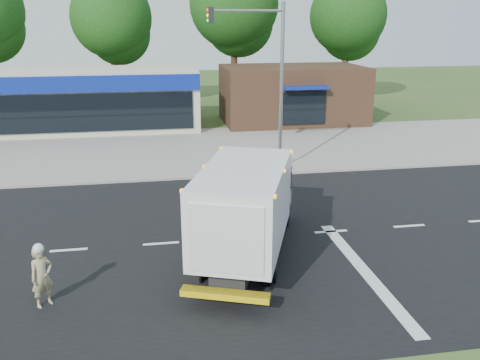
# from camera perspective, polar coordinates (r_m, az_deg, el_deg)

# --- Properties ---
(ground) EXTENTS (120.00, 120.00, 0.00)m
(ground) POSITION_cam_1_polar(r_m,az_deg,el_deg) (17.74, 0.93, -6.50)
(ground) COLOR #385123
(ground) RESTS_ON ground
(road_asphalt) EXTENTS (60.00, 14.00, 0.02)m
(road_asphalt) POSITION_cam_1_polar(r_m,az_deg,el_deg) (17.73, 0.93, -6.49)
(road_asphalt) COLOR black
(road_asphalt) RESTS_ON ground
(sidewalk) EXTENTS (60.00, 2.40, 0.12)m
(sidewalk) POSITION_cam_1_polar(r_m,az_deg,el_deg) (25.33, -2.49, 1.15)
(sidewalk) COLOR gray
(sidewalk) RESTS_ON ground
(parking_apron) EXTENTS (60.00, 9.00, 0.02)m
(parking_apron) POSITION_cam_1_polar(r_m,az_deg,el_deg) (30.91, -3.87, 4.08)
(parking_apron) COLOR gray
(parking_apron) RESTS_ON ground
(lane_markings) EXTENTS (55.20, 7.00, 0.01)m
(lane_markings) POSITION_cam_1_polar(r_m,az_deg,el_deg) (16.83, 6.35, -7.95)
(lane_markings) COLOR silver
(lane_markings) RESTS_ON road_asphalt
(ems_box_truck) EXTENTS (4.56, 7.48, 3.18)m
(ems_box_truck) POSITION_cam_1_polar(r_m,az_deg,el_deg) (15.77, 0.91, -2.48)
(ems_box_truck) COLOR black
(ems_box_truck) RESTS_ON ground
(emergency_worker) EXTENTS (0.73, 0.69, 1.78)m
(emergency_worker) POSITION_cam_1_polar(r_m,az_deg,el_deg) (14.41, -21.37, -9.95)
(emergency_worker) COLOR tan
(emergency_worker) RESTS_ON ground
(retail_strip_mall) EXTENTS (18.00, 6.20, 4.00)m
(retail_strip_mall) POSITION_cam_1_polar(r_m,az_deg,el_deg) (36.70, -19.22, 8.49)
(retail_strip_mall) COLOR #BFB79E
(retail_strip_mall) RESTS_ON ground
(brown_storefront) EXTENTS (10.00, 6.70, 4.00)m
(brown_storefront) POSITION_cam_1_polar(r_m,az_deg,el_deg) (37.62, 5.90, 9.56)
(brown_storefront) COLOR #382316
(brown_storefront) RESTS_ON ground
(traffic_signal_pole) EXTENTS (3.51, 0.25, 8.00)m
(traffic_signal_pole) POSITION_cam_1_polar(r_m,az_deg,el_deg) (24.21, 3.20, 12.11)
(traffic_signal_pole) COLOR gray
(traffic_signal_pole) RESTS_ON ground
(background_trees) EXTENTS (36.77, 7.39, 12.10)m
(background_trees) POSITION_cam_1_polar(r_m,az_deg,el_deg) (44.11, -7.25, 17.71)
(background_trees) COLOR #332114
(background_trees) RESTS_ON ground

